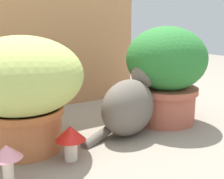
# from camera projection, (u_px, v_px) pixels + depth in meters

# --- Properties ---
(ground_plane) EXTENTS (6.00, 6.00, 0.00)m
(ground_plane) POSITION_uv_depth(u_px,v_px,m) (82.00, 142.00, 1.06)
(ground_plane) COLOR gray
(cardboard_backdrop) EXTENTS (1.17, 0.03, 0.93)m
(cardboard_backdrop) POSITION_uv_depth(u_px,v_px,m) (32.00, 16.00, 1.37)
(cardboard_backdrop) COLOR tan
(cardboard_backdrop) RESTS_ON ground
(grass_planter) EXTENTS (0.41, 0.41, 0.39)m
(grass_planter) POSITION_uv_depth(u_px,v_px,m) (23.00, 86.00, 0.95)
(grass_planter) COLOR #C06B3E
(grass_planter) RESTS_ON ground
(leafy_planter) EXTENTS (0.35, 0.35, 0.42)m
(leafy_planter) POSITION_uv_depth(u_px,v_px,m) (166.00, 71.00, 1.24)
(leafy_planter) COLOR #B95D47
(leafy_planter) RESTS_ON ground
(cat) EXTENTS (0.39, 0.24, 0.32)m
(cat) POSITION_uv_depth(u_px,v_px,m) (131.00, 104.00, 1.12)
(cat) COLOR #675E54
(cat) RESTS_ON ground
(mushroom_ornament_red) EXTENTS (0.10, 0.10, 0.11)m
(mushroom_ornament_red) POSITION_uv_depth(u_px,v_px,m) (70.00, 137.00, 0.90)
(mushroom_ornament_red) COLOR beige
(mushroom_ornament_red) RESTS_ON ground
(mushroom_ornament_pink) EXTENTS (0.08, 0.08, 0.12)m
(mushroom_ornament_pink) POSITION_uv_depth(u_px,v_px,m) (7.00, 156.00, 0.75)
(mushroom_ornament_pink) COLOR beige
(mushroom_ornament_pink) RESTS_ON ground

